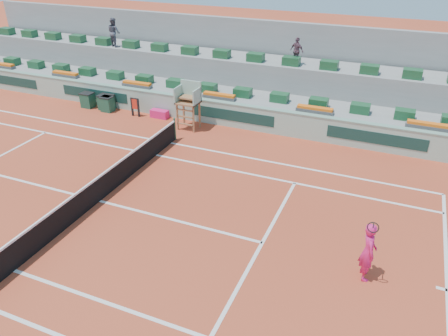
% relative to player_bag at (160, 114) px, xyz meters
% --- Properties ---
extents(ground, '(90.00, 90.00, 0.00)m').
position_rel_player_bag_xyz_m(ground, '(2.11, -8.08, -0.21)').
color(ground, '#A4381F').
rests_on(ground, ground).
extents(seating_tier_lower, '(36.00, 4.00, 1.20)m').
position_rel_player_bag_xyz_m(seating_tier_lower, '(2.11, 2.62, 0.39)').
color(seating_tier_lower, gray).
rests_on(seating_tier_lower, ground).
extents(seating_tier_upper, '(36.00, 2.40, 2.60)m').
position_rel_player_bag_xyz_m(seating_tier_upper, '(2.11, 4.22, 1.09)').
color(seating_tier_upper, gray).
rests_on(seating_tier_upper, ground).
extents(stadium_back_wall, '(36.00, 0.40, 4.40)m').
position_rel_player_bag_xyz_m(stadium_back_wall, '(2.11, 5.82, 1.99)').
color(stadium_back_wall, gray).
rests_on(stadium_back_wall, ground).
extents(player_bag, '(0.96, 0.43, 0.43)m').
position_rel_player_bag_xyz_m(player_bag, '(0.00, 0.00, 0.00)').
color(player_bag, '#E71E6D').
rests_on(player_bag, ground).
extents(spectator_left, '(1.02, 0.93, 1.70)m').
position_rel_player_bag_xyz_m(spectator_left, '(-4.99, 3.57, 3.23)').
color(spectator_left, '#4E4F5B').
rests_on(spectator_left, seating_tier_upper).
extents(spectator_mid, '(0.89, 0.64, 1.41)m').
position_rel_player_bag_xyz_m(spectator_mid, '(6.30, 3.90, 3.09)').
color(spectator_mid, '#674552').
rests_on(spectator_mid, seating_tier_upper).
extents(court_lines, '(23.89, 11.09, 0.01)m').
position_rel_player_bag_xyz_m(court_lines, '(2.11, -8.08, -0.21)').
color(court_lines, silver).
rests_on(court_lines, ground).
extents(tennis_net, '(0.10, 11.97, 1.10)m').
position_rel_player_bag_xyz_m(tennis_net, '(2.11, -8.08, 0.31)').
color(tennis_net, black).
rests_on(tennis_net, ground).
extents(advertising_hoarding, '(36.00, 0.34, 1.26)m').
position_rel_player_bag_xyz_m(advertising_hoarding, '(2.13, 0.42, 0.42)').
color(advertising_hoarding, '#95BCA7').
rests_on(advertising_hoarding, ground).
extents(umpire_chair, '(1.10, 0.90, 2.40)m').
position_rel_player_bag_xyz_m(umpire_chair, '(2.11, -0.58, 1.33)').
color(umpire_chair, brown).
rests_on(umpire_chair, ground).
extents(seat_row_lower, '(32.90, 0.60, 0.44)m').
position_rel_player_bag_xyz_m(seat_row_lower, '(2.11, 1.72, 1.21)').
color(seat_row_lower, '#194C29').
rests_on(seat_row_lower, seating_tier_lower).
extents(seat_row_upper, '(32.90, 0.60, 0.44)m').
position_rel_player_bag_xyz_m(seat_row_upper, '(2.11, 3.62, 2.61)').
color(seat_row_upper, '#194C29').
rests_on(seat_row_upper, seating_tier_upper).
extents(flower_planters, '(26.80, 0.36, 0.28)m').
position_rel_player_bag_xyz_m(flower_planters, '(0.61, 0.92, 1.12)').
color(flower_planters, '#4F4F4F').
rests_on(flower_planters, seating_tier_lower).
extents(drink_cooler_a, '(0.66, 0.57, 0.84)m').
position_rel_player_bag_xyz_m(drink_cooler_a, '(-3.15, -0.29, 0.21)').
color(drink_cooler_a, '#174632').
rests_on(drink_cooler_a, ground).
extents(drink_cooler_b, '(0.83, 0.72, 0.84)m').
position_rel_player_bag_xyz_m(drink_cooler_b, '(-3.37, -0.04, 0.21)').
color(drink_cooler_b, '#174632').
rests_on(drink_cooler_b, ground).
extents(drink_cooler_c, '(0.70, 0.60, 0.84)m').
position_rel_player_bag_xyz_m(drink_cooler_c, '(-4.56, -0.19, 0.21)').
color(drink_cooler_c, '#174632').
rests_on(drink_cooler_c, ground).
extents(towel_rack, '(0.51, 0.09, 1.03)m').
position_rel_player_bag_xyz_m(towel_rack, '(-1.30, -0.32, 0.39)').
color(towel_rack, black).
rests_on(towel_rack, ground).
extents(tennis_player, '(0.62, 0.95, 2.28)m').
position_rel_player_bag_xyz_m(tennis_player, '(11.73, -8.41, 0.72)').
color(tennis_player, '#E71E6D').
rests_on(tennis_player, ground).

